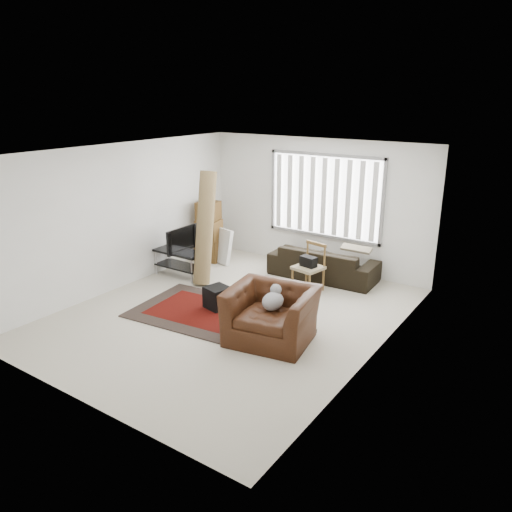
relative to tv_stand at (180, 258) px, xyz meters
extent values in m
plane|color=beige|center=(1.95, -0.92, -0.39)|extent=(6.00, 6.00, 0.00)
cube|color=white|center=(1.95, -0.92, 2.31)|extent=(5.00, 6.00, 0.02)
cube|color=white|center=(1.95, 2.08, 0.96)|extent=(5.00, 0.02, 2.70)
cube|color=white|center=(1.95, -3.92, 0.96)|extent=(5.00, 0.02, 2.70)
cube|color=white|center=(-0.55, -0.92, 0.96)|extent=(0.02, 6.00, 2.70)
cube|color=white|center=(4.45, -0.92, 0.96)|extent=(0.02, 6.00, 2.70)
cube|color=white|center=(2.15, 2.06, 1.16)|extent=(2.40, 0.01, 1.60)
cube|color=gray|center=(2.15, 2.04, 1.16)|extent=(2.52, 0.06, 1.72)
cube|color=white|center=(2.15, 2.00, 1.16)|extent=(2.40, 0.02, 1.55)
cube|color=black|center=(1.63, -1.09, -0.38)|extent=(2.65, 1.90, 0.02)
cube|color=#480A06|center=(1.63, -1.09, -0.36)|extent=(2.09, 1.33, 0.00)
cube|color=black|center=(0.00, 0.00, 0.13)|extent=(1.07, 0.48, 0.04)
cube|color=black|center=(0.00, 0.00, -0.17)|extent=(1.03, 0.45, 0.03)
cylinder|color=#B2B2B7|center=(-0.48, -0.20, -0.12)|extent=(0.03, 0.03, 0.54)
cylinder|color=#B2B2B7|center=(0.48, -0.20, -0.12)|extent=(0.03, 0.03, 0.54)
cylinder|color=#B2B2B7|center=(-0.48, 0.20, -0.12)|extent=(0.03, 0.03, 0.54)
cylinder|color=#B2B2B7|center=(0.48, 0.20, -0.12)|extent=(0.03, 0.03, 0.54)
imported|color=black|center=(0.00, 0.00, 0.40)|extent=(0.11, 0.87, 0.50)
cube|color=black|center=(1.62, -0.85, -0.18)|extent=(0.45, 0.45, 0.37)
cube|color=brown|center=(-0.17, 1.14, -0.14)|extent=(0.62, 0.58, 0.48)
cube|color=brown|center=(-0.15, 1.11, 0.32)|extent=(0.56, 0.52, 0.44)
cube|color=brown|center=(-0.19, 1.16, 0.73)|extent=(0.51, 0.51, 0.39)
cube|color=silver|center=(0.16, 1.14, -0.01)|extent=(0.64, 0.37, 0.76)
cylinder|color=brown|center=(0.62, 0.07, 0.70)|extent=(0.48, 0.82, 2.18)
imported|color=black|center=(2.44, 1.53, 0.03)|extent=(2.18, 1.02, 0.82)
cube|color=#867758|center=(2.51, 0.76, 0.06)|extent=(0.57, 0.57, 0.05)
cylinder|color=brown|center=(2.27, 0.60, -0.16)|extent=(0.04, 0.04, 0.45)
cylinder|color=brown|center=(2.67, 0.52, -0.16)|extent=(0.04, 0.04, 0.45)
cylinder|color=brown|center=(2.35, 1.00, -0.16)|extent=(0.04, 0.04, 0.45)
cylinder|color=brown|center=(2.75, 0.92, -0.16)|extent=(0.04, 0.04, 0.45)
cube|color=brown|center=(2.55, 0.97, 0.49)|extent=(0.46, 0.13, 0.06)
cube|color=brown|center=(2.35, 1.01, 0.29)|extent=(0.05, 0.05, 0.45)
cube|color=brown|center=(2.75, 0.93, 0.29)|extent=(0.05, 0.05, 0.45)
cube|color=black|center=(2.51, 0.76, 0.19)|extent=(0.33, 0.23, 0.19)
imported|color=#36190B|center=(3.00, -1.29, 0.08)|extent=(1.43, 1.29, 0.93)
ellipsoid|color=#59595B|center=(3.00, -1.29, 0.22)|extent=(0.31, 0.37, 0.23)
sphere|color=#59595B|center=(2.97, -1.11, 0.36)|extent=(0.17, 0.17, 0.17)
camera|label=1|loc=(6.62, -7.02, 3.17)|focal=35.00mm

